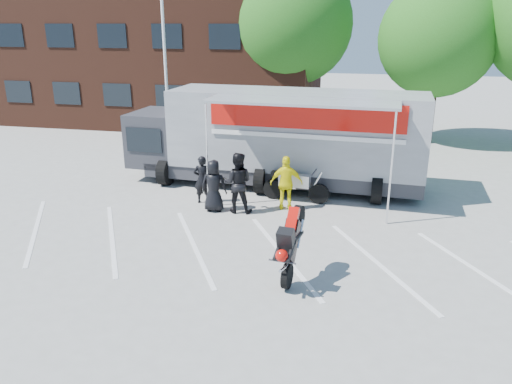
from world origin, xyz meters
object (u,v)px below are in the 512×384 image
at_px(parked_motorcycle, 296,201).
at_px(spectator_leather_c, 238,183).
at_px(flagpole, 170,38).
at_px(spectator_leather_a, 214,186).
at_px(tree_left, 292,24).
at_px(transporter_truck, 281,185).
at_px(spectator_hivis, 286,183).
at_px(stunt_bike_rider, 295,276).
at_px(spectator_leather_b, 202,180).
at_px(tree_mid, 438,39).

bearing_deg(parked_motorcycle, spectator_leather_c, 136.15).
xyz_separation_m(flagpole, spectator_leather_a, (3.80, -6.37, -4.23)).
bearing_deg(tree_left, transporter_truck, -82.79).
distance_m(parked_motorcycle, spectator_leather_a, 2.91).
height_order(spectator_leather_a, spectator_hivis, spectator_hivis).
xyz_separation_m(parked_motorcycle, stunt_bike_rider, (0.74, -5.18, 0.00)).
relative_size(transporter_truck, spectator_hivis, 6.19).
bearing_deg(stunt_bike_rider, tree_left, 106.38).
xyz_separation_m(transporter_truck, spectator_hivis, (0.56, -2.37, 0.87)).
xyz_separation_m(spectator_leather_b, spectator_leather_c, (1.34, -0.57, 0.16)).
height_order(transporter_truck, parked_motorcycle, transporter_truck).
height_order(tree_left, spectator_leather_b, tree_left).
xyz_separation_m(tree_left, spectator_leather_c, (0.30, -12.30, -4.61)).
height_order(flagpole, tree_left, tree_left).
height_order(transporter_truck, spectator_leather_c, spectator_leather_c).
distance_m(tree_mid, spectator_leather_c, 13.73).
height_order(flagpole, parked_motorcycle, flagpole).
relative_size(tree_left, spectator_leather_a, 5.23).
relative_size(tree_mid, spectator_leather_b, 4.83).
bearing_deg(flagpole, spectator_hivis, -43.79).
bearing_deg(parked_motorcycle, flagpole, 57.39).
bearing_deg(tree_mid, tree_left, 171.87).
relative_size(tree_left, stunt_bike_rider, 4.49).
distance_m(parked_motorcycle, spectator_hivis, 1.21).
bearing_deg(spectator_leather_b, flagpole, -72.50).
bearing_deg(flagpole, transporter_truck, -31.81).
relative_size(spectator_leather_a, spectator_hivis, 0.95).
relative_size(spectator_leather_b, spectator_hivis, 0.91).
height_order(tree_mid, spectator_hivis, tree_mid).
xyz_separation_m(spectator_leather_a, spectator_hivis, (2.19, 0.63, 0.04)).
bearing_deg(tree_mid, spectator_leather_a, -123.23).
height_order(tree_left, spectator_hivis, tree_left).
bearing_deg(transporter_truck, tree_mid, 57.95).
bearing_deg(spectator_leather_c, tree_mid, -125.76).
height_order(stunt_bike_rider, spectator_leather_a, spectator_leather_a).
height_order(tree_mid, spectator_leather_b, tree_mid).
bearing_deg(stunt_bike_rider, spectator_hivis, 109.04).
xyz_separation_m(spectator_leather_b, spectator_hivis, (2.78, -0.01, 0.07)).
distance_m(spectator_leather_b, spectator_hivis, 2.78).
relative_size(flagpole, spectator_leather_c, 4.19).
xyz_separation_m(transporter_truck, spectator_leather_a, (-1.63, -3.00, 0.83)).
xyz_separation_m(spectator_leather_c, spectator_hivis, (1.44, 0.56, -0.09)).
bearing_deg(stunt_bike_rider, spectator_leather_b, 137.30).
height_order(spectator_leather_b, spectator_hivis, spectator_hivis).
distance_m(transporter_truck, stunt_bike_rider, 6.89).
bearing_deg(spectator_leather_c, tree_left, -93.69).
relative_size(tree_left, spectator_leather_c, 4.52).
bearing_deg(flagpole, spectator_leather_b, -60.73).
xyz_separation_m(tree_left, tree_mid, (7.00, -1.00, -0.62)).
xyz_separation_m(flagpole, spectator_leather_b, (3.21, -5.73, -4.26)).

